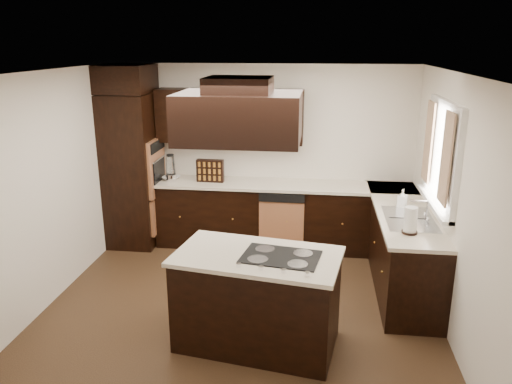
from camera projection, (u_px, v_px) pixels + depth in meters
The scene contains 30 objects.
floor at pixel (240, 309), 5.42m from camera, with size 4.20×4.20×0.02m, color brown.
ceiling at pixel (237, 72), 4.69m from camera, with size 4.20×4.20×0.02m, color white.
wall_back at pixel (262, 154), 7.06m from camera, with size 4.20×0.02×2.50m, color silver.
wall_front at pixel (184, 303), 3.05m from camera, with size 4.20×0.02×2.50m, color silver.
wall_left at pixel (43, 192), 5.31m from camera, with size 0.02×4.20×2.50m, color silver.
wall_right at pixel (455, 208), 4.80m from camera, with size 0.02×4.20×2.50m, color silver.
oven_column at pixel (133, 170), 6.94m from camera, with size 0.65×0.75×2.12m, color black.
wall_oven_face at pixel (157, 167), 6.88m from camera, with size 0.05×0.62×0.78m, color #B36F46.
base_cabinets_back at pixel (262, 216), 6.99m from camera, with size 2.93×0.60×0.88m, color black.
base_cabinets_right at pixel (401, 247), 5.93m from camera, with size 0.60×2.40×0.88m, color black.
countertop_back at pixel (262, 184), 6.85m from camera, with size 2.93×0.63×0.04m, color beige.
countertop_right at pixel (403, 210), 5.79m from camera, with size 0.63×2.40×0.04m, color beige.
upper_cabinets at pixel (230, 116), 6.78m from camera, with size 2.00×0.34×0.72m, color black.
dishwasher_front at pixel (281, 227), 6.69m from camera, with size 0.60×0.05×0.72m, color #B36F46.
window_frame at pixel (442, 155), 5.21m from camera, with size 0.06×1.32×1.12m, color white.
window_pane at pixel (445, 155), 5.21m from camera, with size 0.00×1.20×1.00m, color white.
curtain_left at pixel (446, 159), 4.80m from camera, with size 0.02×0.34×0.90m, color beige.
curtain_right at pixel (428, 142), 5.60m from camera, with size 0.02×0.34×0.90m, color beige.
sink_rim at pixel (409, 219), 5.45m from camera, with size 0.52×0.84×0.01m, color silver.
island at pixel (257, 301), 4.69m from camera, with size 1.45×0.79×0.88m, color black.
island_top at pixel (257, 256), 4.56m from camera, with size 1.51×0.85×0.04m, color beige.
cooktop at pixel (281, 257), 4.49m from camera, with size 0.69×0.46×0.01m, color black.
range_hood at pixel (239, 118), 4.26m from camera, with size 1.05×0.72×0.42m, color black.
hood_duct at pixel (239, 85), 4.18m from camera, with size 0.55×0.50×0.13m, color black.
blender_base at pixel (171, 178), 6.92m from camera, with size 0.15×0.15×0.10m, color silver.
blender_pitcher at pixel (171, 165), 6.86m from camera, with size 0.13×0.13×0.26m, color silver.
spice_rack at pixel (210, 171), 6.86m from camera, with size 0.37×0.09×0.31m, color black.
mixing_bowl at pixel (171, 178), 6.98m from camera, with size 0.24×0.24×0.06m, color white.
soap_bottle at pixel (402, 198), 5.82m from camera, with size 0.10×0.10×0.21m, color white.
paper_towel at pixel (411, 220), 5.01m from camera, with size 0.13×0.13×0.28m, color white.
Camera 1 is at (0.78, -4.76, 2.78)m, focal length 35.00 mm.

